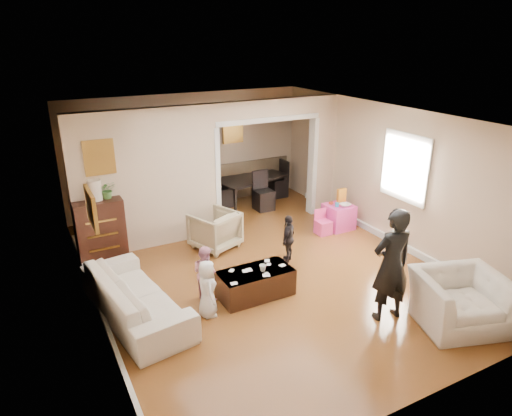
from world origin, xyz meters
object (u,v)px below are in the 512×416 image
armchair_back (215,230)px  sofa (135,296)px  table_lamp (95,190)px  child_kneel_b (205,272)px  cyan_cup (337,205)px  dresser (100,230)px  coffee_table (255,283)px  armchair_front (460,301)px  coffee_cup (263,268)px  play_table (339,216)px  dining_table (251,189)px  child_kneel_a (207,289)px  child_toddler (288,238)px  adult_person (391,265)px

armchair_back → sofa: bearing=17.8°
armchair_back → table_lamp: (-1.97, 0.48, 0.96)m
child_kneel_b → cyan_cup: bearing=-91.2°
dresser → coffee_table: 3.01m
armchair_front → coffee_cup: bearing=155.0°
play_table → cyan_cup: cyan_cup is taller
coffee_cup → child_kneel_b: 0.87m
armchair_back → table_lamp: bearing=-35.5°
dresser → dining_table: dresser is taller
table_lamp → coffee_table: 3.19m
armchair_back → dresser: bearing=-35.5°
play_table → child_kneel_b: size_ratio=0.62×
dresser → play_table: bearing=-10.2°
coffee_cup → armchair_front: bearing=-43.3°
coffee_cup → dining_table: size_ratio=0.06×
table_lamp → child_kneel_b: 2.51m
dining_table → armchair_front: bearing=-101.5°
child_kneel_a → armchair_front: bearing=-111.8°
table_lamp → play_table: 4.79m
child_toddler → adult_person: bearing=58.4°
child_kneel_b → armchair_back: bearing=-48.2°
armchair_front → child_kneel_a: 3.50m
play_table → child_kneel_a: bearing=-155.1°
armchair_back → adult_person: (1.26, -3.25, 0.48)m
child_kneel_b → dining_table: bearing=-56.7°
coffee_cup → child_toddler: 1.24m
dresser → cyan_cup: size_ratio=14.15×
sofa → child_kneel_b: size_ratio=2.58×
dining_table → child_toddler: bearing=-119.2°
table_lamp → cyan_cup: bearing=-11.1°
play_table → dining_table: dining_table is taller
coffee_cup → adult_person: adult_person is taller
coffee_cup → dining_table: dining_table is taller
armchair_back → dining_table: armchair_back is taller
dining_table → coffee_cup: bearing=-128.8°
adult_person → child_toddler: 2.20m
adult_person → dining_table: bearing=-89.0°
dresser → coffee_table: bearing=-51.8°
armchair_front → child_kneel_a: child_kneel_a is taller
coffee_cup → dresser: bearing=129.1°
play_table → child_kneel_b: 3.66m
coffee_cup → child_kneel_b: (-0.80, 0.35, -0.04)m
dresser → adult_person: size_ratio=0.68×
play_table → dresser: bearing=169.8°
armchair_front → coffee_table: armchair_front is taller
table_lamp → cyan_cup: size_ratio=4.50×
sofa → armchair_back: size_ratio=2.85×
table_lamp → sofa: bearing=-87.7°
adult_person → sofa: bearing=-21.6°
play_table → child_kneel_a: (-3.60, -1.67, 0.17)m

